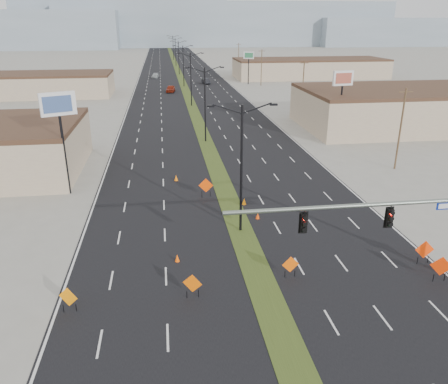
{
  "coord_description": "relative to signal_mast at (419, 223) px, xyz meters",
  "views": [
    {
      "loc": [
        -5.63,
        -18.84,
        15.53
      ],
      "look_at": [
        -1.27,
        12.4,
        3.2
      ],
      "focal_mm": 35.0,
      "sensor_mm": 36.0,
      "label": 1
    }
  ],
  "objects": [
    {
      "name": "streetlight_1",
      "position": [
        -8.56,
        38.0,
        0.63
      ],
      "size": [
        5.15,
        0.24,
        10.02
      ],
      "color": "black",
      "rests_on": "ground"
    },
    {
      "name": "car_far",
      "position": [
        -16.03,
        113.3,
        -4.15
      ],
      "size": [
        2.4,
        4.64,
        1.29
      ],
      "primitive_type": "imported",
      "rotation": [
        0.0,
        0.0,
        -0.14
      ],
      "color": "#A5ABAE",
      "rests_on": "ground"
    },
    {
      "name": "building_sw_far",
      "position": [
        -40.56,
        83.0,
        -2.54
      ],
      "size": [
        30.0,
        14.0,
        4.5
      ],
      "primitive_type": "cube",
      "color": "tan",
      "rests_on": "ground"
    },
    {
      "name": "mesa_center",
      "position": [
        31.44,
        298.0,
        9.21
      ],
      "size": [
        220.0,
        50.0,
        28.0
      ],
      "primitive_type": "cube",
      "color": "gray",
      "rests_on": "ground"
    },
    {
      "name": "streetlight_5",
      "position": [
        -8.56,
        150.0,
        0.63
      ],
      "size": [
        5.15,
        0.24,
        10.02
      ],
      "color": "black",
      "rests_on": "ground"
    },
    {
      "name": "signal_mast",
      "position": [
        0.0,
        0.0,
        0.0
      ],
      "size": [
        16.3,
        0.6,
        8.0
      ],
      "color": "slate",
      "rests_on": "ground"
    },
    {
      "name": "utility_pole_1",
      "position": [
        11.44,
        58.0,
        -0.12
      ],
      "size": [
        1.6,
        0.2,
        9.0
      ],
      "color": "#4C3823",
      "rests_on": "ground"
    },
    {
      "name": "construction_sign_3",
      "position": [
        -6.56,
        2.82,
        -3.91
      ],
      "size": [
        1.13,
        0.1,
        1.51
      ],
      "rotation": [
        0.0,
        0.0,
        0.05
      ],
      "color": "#F35505",
      "rests_on": "ground"
    },
    {
      "name": "cone_1",
      "position": [
        -7.31,
        15.15,
        -4.48
      ],
      "size": [
        0.44,
        0.44,
        0.62
      ],
      "primitive_type": "cone",
      "rotation": [
        0.0,
        0.0,
        -0.21
      ],
      "color": "orange",
      "rests_on": "ground"
    },
    {
      "name": "construction_sign_0",
      "position": [
        -20.06,
        1.0,
        -3.85
      ],
      "size": [
        1.12,
        0.53,
        1.61
      ],
      "rotation": [
        0.0,
        0.0,
        -0.43
      ],
      "color": "orange",
      "rests_on": "ground"
    },
    {
      "name": "construction_sign_2",
      "position": [
        -10.56,
        17.54,
        -3.71
      ],
      "size": [
        1.36,
        0.23,
        1.83
      ],
      "rotation": [
        0.0,
        0.0,
        -0.14
      ],
      "color": "#F64505",
      "rests_on": "ground"
    },
    {
      "name": "median_strip",
      "position": [
        -8.56,
        98.0,
        -4.79
      ],
      "size": [
        2.0,
        400.0,
        0.04
      ],
      "primitive_type": "cube",
      "color": "#314217",
      "rests_on": "ground"
    },
    {
      "name": "utility_pole_3",
      "position": [
        11.44,
        128.0,
        -0.12
      ],
      "size": [
        1.6,
        0.2,
        9.0
      ],
      "color": "#4C3823",
      "rests_on": "ground"
    },
    {
      "name": "building_se_near",
      "position": [
        25.44,
        43.0,
        -2.04
      ],
      "size": [
        36.0,
        18.0,
        5.5
      ],
      "primitive_type": "cube",
      "color": "tan",
      "rests_on": "ground"
    },
    {
      "name": "construction_sign_5",
      "position": [
        2.94,
        3.19,
        -3.75
      ],
      "size": [
        1.32,
        0.14,
        1.76
      ],
      "rotation": [
        0.0,
        0.0,
        -0.08
      ],
      "color": "#FF3905",
      "rests_on": "ground"
    },
    {
      "name": "cone_0",
      "position": [
        -13.74,
        5.81,
        -4.51
      ],
      "size": [
        0.34,
        0.34,
        0.56
      ],
      "primitive_type": "cone",
      "rotation": [
        0.0,
        0.0,
        0.03
      ],
      "color": "#FF5505",
      "rests_on": "ground"
    },
    {
      "name": "mesa_east",
      "position": [
        171.44,
        288.0,
        4.21
      ],
      "size": [
        160.0,
        50.0,
        18.0
      ],
      "primitive_type": "cube",
      "color": "gray",
      "rests_on": "ground"
    },
    {
      "name": "construction_sign_4",
      "position": [
        2.75,
        1.0,
        -3.73
      ],
      "size": [
        1.24,
        0.6,
        1.79
      ],
      "rotation": [
        0.0,
        0.0,
        -0.43
      ],
      "color": "red",
      "rests_on": "ground"
    },
    {
      "name": "utility_pole_0",
      "position": [
        11.44,
        23.0,
        -0.12
      ],
      "size": [
        1.6,
        0.2,
        9.0
      ],
      "color": "#4C3823",
      "rests_on": "ground"
    },
    {
      "name": "pole_sign_east_far",
      "position": [
        8.63,
        95.95,
        1.92
      ],
      "size": [
        2.66,
        1.29,
        8.31
      ],
      "rotation": [
        0.0,
        0.0,
        -0.36
      ],
      "color": "black",
      "rests_on": "ground"
    },
    {
      "name": "pole_sign_east_near",
      "position": [
        10.65,
        38.04,
        2.78
      ],
      "size": [
        3.05,
        0.82,
        9.29
      ],
      "rotation": [
        0.0,
        0.0,
        0.16
      ],
      "color": "black",
      "rests_on": "ground"
    },
    {
      "name": "cone_3",
      "position": [
        -13.21,
        22.42,
        -4.47
      ],
      "size": [
        0.4,
        0.4,
        0.64
      ],
      "primitive_type": "cone",
      "rotation": [
        0.0,
        0.0,
        0.05
      ],
      "color": "orange",
      "rests_on": "ground"
    },
    {
      "name": "road_surface",
      "position": [
        -8.56,
        98.0,
        -4.79
      ],
      "size": [
        25.0,
        400.0,
        0.02
      ],
      "primitive_type": "cube",
      "color": "black",
      "rests_on": "ground"
    },
    {
      "name": "streetlight_2",
      "position": [
        -8.56,
        66.0,
        0.63
      ],
      "size": [
        5.15,
        0.24,
        10.02
      ],
      "color": "black",
      "rests_on": "ground"
    },
    {
      "name": "streetlight_6",
      "position": [
        -8.56,
        178.0,
        0.63
      ],
      "size": [
        5.15,
        0.24,
        10.02
      ],
      "color": "black",
      "rests_on": "ground"
    },
    {
      "name": "construction_sign_1",
      "position": [
        -12.99,
        1.42,
        -3.85
      ],
      "size": [
        1.13,
        0.47,
        1.6
      ],
      "rotation": [
        0.0,
        0.0,
        -0.37
      ],
      "color": "#F55F05",
      "rests_on": "ground"
    },
    {
      "name": "streetlight_3",
      "position": [
        -8.56,
        94.0,
        0.63
      ],
      "size": [
        5.15,
        0.24,
        10.02
      ],
      "color": "black",
      "rests_on": "ground"
    },
    {
      "name": "ground",
      "position": [
        -8.56,
        -2.0,
        -4.79
      ],
      "size": [
        600.0,
        600.0,
        0.0
      ],
      "primitive_type": "plane",
      "color": "gray",
      "rests_on": "ground"
    },
    {
      "name": "car_left",
      "position": [
        -12.22,
        84.57,
        -4.0
      ],
      "size": [
        2.48,
        4.85,
        1.58
      ],
      "primitive_type": "imported",
      "rotation": [
        0.0,
        0.0,
        -0.14
      ],
      "color": "maroon",
      "rests_on": "ground"
    },
    {
      "name": "utility_pole_2",
      "position": [
        11.44,
        93.0,
        -0.12
      ],
      "size": [
        1.6,
        0.2,
        9.0
      ],
      "color": "#4C3823",
      "rests_on": "ground"
    },
    {
      "name": "streetlight_0",
      "position": [
        -8.56,
        10.0,
        0.63
      ],
      "size": [
        5.15,
        0.24,
        10.02
      ],
      "color": "black",
      "rests_on": "ground"
    },
    {
      "name": "car_mid",
      "position": [
        -2.49,
        98.0,
        -4.08
      ],
      "size": [
        2.07,
        4.48,
        1.42
      ],
      "primitive_type": "imported",
      "rotation": [
        0.0,
        0.0,
        0.13
      ],
      "color": "black",
      "rests_on": "ground"
    },
    {
      "name": "streetlight_4",
      "position": [
        -8.56,
        122.0,
        0.63
      ],
      "size": [
        5.15,
        0.24,
        10.02
      ],
      "color": "black",
      "rests_on": "ground"
    },
    {
      "name": "building_se_far",
      "position": [
        29.44,
        108.0,
        -2.29
      ],
      "size": [
        44.0,
        16.0,
        5.0
      ],
      "primitive_type": "cube",
      "color": "tan",
      "rests_on": "ground"
    },
    {
      "name": "mesa_backdrop",
      "position": [
        -38.56,
        318.0,
        11.21
      ],
      "size": [
        140.0,
        50.0,
        32.0
      ],
      "primitive_type": "cube",
      "color": "gray",
      "rests_on": "ground"
    },
    {
      "name": "cone_2",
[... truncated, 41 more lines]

